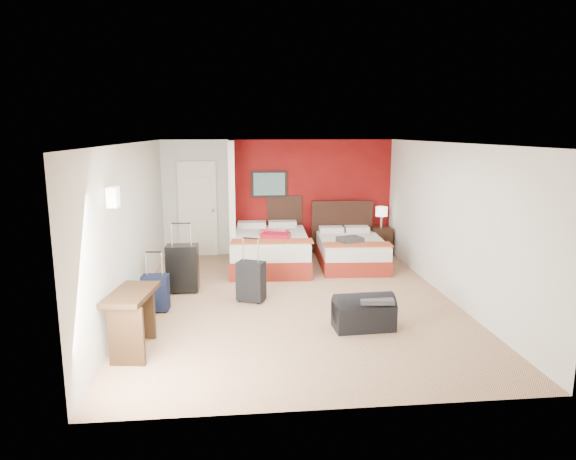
{
  "coord_description": "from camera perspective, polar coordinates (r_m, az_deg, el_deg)",
  "views": [
    {
      "loc": [
        -0.89,
        -7.68,
        2.68
      ],
      "look_at": [
        -0.03,
        0.8,
        1.0
      ],
      "focal_mm": 31.41,
      "sensor_mm": 36.0,
      "label": 1
    }
  ],
  "objects": [
    {
      "name": "bed_right",
      "position": [
        10.26,
        7.16,
        -2.51
      ],
      "size": [
        1.37,
        1.88,
        0.54
      ],
      "primitive_type": "cube",
      "rotation": [
        0.0,
        0.0,
        -0.06
      ],
      "color": "white",
      "rests_on": "ground"
    },
    {
      "name": "nightstand",
      "position": [
        11.24,
        10.43,
        -1.24
      ],
      "size": [
        0.44,
        0.44,
        0.61
      ],
      "primitive_type": "cube",
      "rotation": [
        0.0,
        0.0,
        -0.01
      ],
      "color": "black",
      "rests_on": "ground"
    },
    {
      "name": "entry_door",
      "position": [
        11.04,
        -10.18,
        2.35
      ],
      "size": [
        0.82,
        0.06,
        2.05
      ],
      "primitive_type": "cube",
      "color": "silver",
      "rests_on": "ground"
    },
    {
      "name": "suitcase_navy",
      "position": [
        7.88,
        -14.74,
        -7.06
      ],
      "size": [
        0.4,
        0.26,
        0.53
      ],
      "primitive_type": "cube",
      "rotation": [
        0.0,
        0.0,
        -0.07
      ],
      "color": "black",
      "rests_on": "ground"
    },
    {
      "name": "suitcase_charcoal",
      "position": [
        8.07,
        -4.2,
        -5.96
      ],
      "size": [
        0.49,
        0.41,
        0.62
      ],
      "primitive_type": "cube",
      "rotation": [
        0.0,
        0.0,
        -0.43
      ],
      "color": "black",
      "rests_on": "ground"
    },
    {
      "name": "partition_wall",
      "position": [
        10.39,
        -6.33,
        3.17
      ],
      "size": [
        0.12,
        1.2,
        2.5
      ],
      "primitive_type": "cube",
      "color": "silver",
      "rests_on": "ground"
    },
    {
      "name": "red_suitcase_open",
      "position": [
        9.94,
        -1.46,
        -0.4
      ],
      "size": [
        0.73,
        0.87,
        0.09
      ],
      "primitive_type": "cube",
      "rotation": [
        0.0,
        0.0,
        -0.3
      ],
      "color": "#A20D23",
      "rests_on": "bed_left"
    },
    {
      "name": "bed_left",
      "position": [
        10.11,
        -2.06,
        -2.35
      ],
      "size": [
        1.61,
        2.22,
        0.64
      ],
      "primitive_type": "cube",
      "rotation": [
        0.0,
        0.0,
        -0.05
      ],
      "color": "silver",
      "rests_on": "ground"
    },
    {
      "name": "suitcase_black",
      "position": [
        8.67,
        -11.83,
        -4.4
      ],
      "size": [
        0.53,
        0.34,
        0.78
      ],
      "primitive_type": "cube",
      "rotation": [
        0.0,
        0.0,
        -0.02
      ],
      "color": "black",
      "rests_on": "ground"
    },
    {
      "name": "red_accent_panel",
      "position": [
        11.13,
        2.76,
        3.75
      ],
      "size": [
        3.5,
        0.04,
        2.5
      ],
      "primitive_type": "cube",
      "color": "maroon",
      "rests_on": "ground"
    },
    {
      "name": "jacket_draped",
      "position": [
        7.0,
        9.91,
        -7.67
      ],
      "size": [
        0.49,
        0.43,
        0.06
      ],
      "primitive_type": "cube",
      "rotation": [
        0.0,
        0.0,
        -0.11
      ],
      "color": "#38383D",
      "rests_on": "duffel_bag"
    },
    {
      "name": "room_walls",
      "position": [
        9.23,
        -8.9,
        2.14
      ],
      "size": [
        5.02,
        6.52,
        2.5
      ],
      "color": "silver",
      "rests_on": "ground"
    },
    {
      "name": "desk",
      "position": [
        6.55,
        -17.15,
        -9.89
      ],
      "size": [
        0.59,
        0.98,
        0.77
      ],
      "primitive_type": "cube",
      "rotation": [
        0.0,
        0.0,
        -0.14
      ],
      "color": "#311E10",
      "rests_on": "ground"
    },
    {
      "name": "table_lamp",
      "position": [
        11.14,
        10.52,
        1.44
      ],
      "size": [
        0.29,
        0.29,
        0.45
      ],
      "primitive_type": "cylinder",
      "rotation": [
        0.0,
        0.0,
        0.16
      ],
      "color": "silver",
      "rests_on": "nightstand"
    },
    {
      "name": "ground",
      "position": [
        8.19,
        0.8,
        -7.97
      ],
      "size": [
        6.5,
        6.5,
        0.0
      ],
      "primitive_type": "plane",
      "color": "tan",
      "rests_on": "ground"
    },
    {
      "name": "duffel_bag",
      "position": [
        7.09,
        8.55,
        -9.41
      ],
      "size": [
        0.84,
        0.48,
        0.41
      ],
      "primitive_type": "cube",
      "rotation": [
        0.0,
        0.0,
        0.05
      ],
      "color": "black",
      "rests_on": "ground"
    },
    {
      "name": "jacket_bundle",
      "position": [
        9.88,
        7.03,
        -1.11
      ],
      "size": [
        0.53,
        0.47,
        0.11
      ],
      "primitive_type": "cube",
      "rotation": [
        0.0,
        0.0,
        0.29
      ],
      "color": "#3A3B3F",
      "rests_on": "bed_right"
    }
  ]
}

